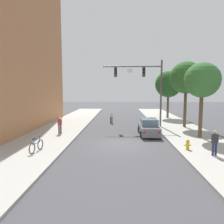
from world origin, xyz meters
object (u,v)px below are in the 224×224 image
at_px(car_lead_grey, 149,128).
at_px(fire_hydrant, 188,144).
at_px(pedestrian_sidewalk_right_walker, 215,142).
at_px(street_tree_second, 186,78).
at_px(pedestrian_sidewalk_left_walker, 60,124).
at_px(traffic_signal_mast, 144,81).
at_px(pedestrian_crossing_road, 111,116).
at_px(bicycle_leaning, 36,146).
at_px(street_tree_third, 168,84).
at_px(street_tree_nearest, 202,80).

relative_size(car_lead_grey, fire_hydrant, 5.90).
relative_size(pedestrian_sidewalk_right_walker, street_tree_second, 0.22).
bearing_deg(pedestrian_sidewalk_left_walker, traffic_signal_mast, 27.94).
height_order(traffic_signal_mast, pedestrian_sidewalk_left_walker, traffic_signal_mast).
relative_size(pedestrian_sidewalk_right_walker, fire_hydrant, 2.28).
relative_size(pedestrian_sidewalk_left_walker, pedestrian_crossing_road, 1.00).
bearing_deg(street_tree_second, car_lead_grey, -140.27).
bearing_deg(pedestrian_sidewalk_left_walker, fire_hydrant, -25.16).
bearing_deg(fire_hydrant, pedestrian_crossing_road, 115.17).
bearing_deg(pedestrian_crossing_road, street_tree_second, -21.58).
relative_size(traffic_signal_mast, bicycle_leaning, 4.26).
xyz_separation_m(traffic_signal_mast, pedestrian_sidewalk_left_walker, (-8.49, -4.50, -4.29)).
relative_size(street_tree_second, street_tree_third, 1.05).
relative_size(street_tree_nearest, street_tree_third, 0.94).
bearing_deg(traffic_signal_mast, street_tree_third, 59.86).
xyz_separation_m(pedestrian_sidewalk_left_walker, pedestrian_sidewalk_right_walker, (11.74, -6.29, 0.00)).
relative_size(traffic_signal_mast, street_tree_nearest, 1.14).
xyz_separation_m(traffic_signal_mast, fire_hydrant, (2.01, -9.43, -4.84)).
relative_size(car_lead_grey, street_tree_nearest, 0.65).
xyz_separation_m(fire_hydrant, street_tree_second, (2.56, 9.19, 5.16)).
relative_size(traffic_signal_mast, car_lead_grey, 1.76).
bearing_deg(street_tree_third, traffic_signal_mast, -120.14).
xyz_separation_m(car_lead_grey, street_tree_second, (4.55, 3.78, 4.94)).
height_order(car_lead_grey, pedestrian_sidewalk_right_walker, pedestrian_sidewalk_right_walker).
bearing_deg(traffic_signal_mast, car_lead_grey, -89.77).
xyz_separation_m(car_lead_grey, street_tree_nearest, (4.32, -1.44, 4.42)).
bearing_deg(traffic_signal_mast, street_tree_second, -3.09).
bearing_deg(car_lead_grey, street_tree_third, 69.25).
bearing_deg(street_tree_nearest, fire_hydrant, -120.42).
xyz_separation_m(car_lead_grey, pedestrian_sidewalk_right_walker, (3.24, -6.76, 0.34)).
distance_m(pedestrian_crossing_road, street_tree_second, 10.25).
xyz_separation_m(car_lead_grey, bicycle_leaning, (-8.44, -6.32, -0.18)).
distance_m(pedestrian_sidewalk_left_walker, street_tree_nearest, 13.49).
xyz_separation_m(pedestrian_crossing_road, street_tree_third, (8.31, 4.55, 4.25)).
relative_size(pedestrian_sidewalk_right_walker, bicycle_leaning, 0.93).
xyz_separation_m(car_lead_grey, pedestrian_sidewalk_left_walker, (-8.50, -0.47, 0.34)).
relative_size(pedestrian_sidewalk_left_walker, pedestrian_sidewalk_right_walker, 1.00).
distance_m(pedestrian_crossing_road, street_tree_third, 10.38).
bearing_deg(bicycle_leaning, pedestrian_crossing_road, 71.27).
bearing_deg(pedestrian_crossing_road, pedestrian_sidewalk_left_walker, -121.27).
relative_size(car_lead_grey, pedestrian_sidewalk_left_walker, 2.59).
height_order(car_lead_grey, street_tree_third, street_tree_third).
bearing_deg(car_lead_grey, bicycle_leaning, -143.21).
bearing_deg(bicycle_leaning, pedestrian_sidewalk_right_walker, -2.17).
xyz_separation_m(car_lead_grey, street_tree_third, (4.42, 11.67, 4.44)).
bearing_deg(street_tree_nearest, pedestrian_sidewalk_right_walker, -101.50).
distance_m(street_tree_second, street_tree_third, 7.91).
distance_m(pedestrian_sidewalk_right_walker, street_tree_third, 18.92).
bearing_deg(traffic_signal_mast, pedestrian_sidewalk_right_walker, -73.21).
bearing_deg(pedestrian_sidewalk_right_walker, car_lead_grey, 115.61).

